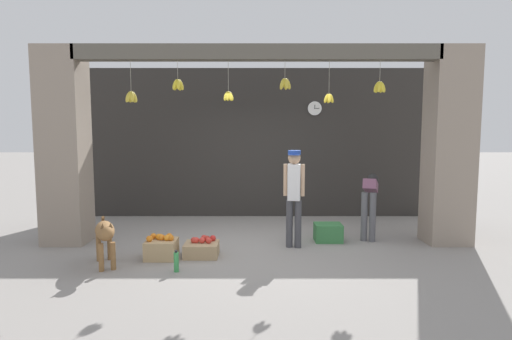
{
  "coord_description": "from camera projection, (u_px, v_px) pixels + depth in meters",
  "views": [
    {
      "loc": [
        -0.01,
        -6.37,
        1.89
      ],
      "look_at": [
        0.0,
        0.36,
        1.24
      ],
      "focal_mm": 28.0,
      "sensor_mm": 36.0,
      "label": 1
    }
  ],
  "objects": [
    {
      "name": "shopkeeper",
      "position": [
        293.0,
        191.0,
        6.45
      ],
      "size": [
        0.34,
        0.27,
        1.59
      ],
      "rotation": [
        0.0,
        0.0,
        2.98
      ],
      "color": "#424247",
      "rests_on": "ground_plane"
    },
    {
      "name": "wall_clock",
      "position": [
        314.0,
        108.0,
        8.69
      ],
      "size": [
        0.32,
        0.03,
        0.32
      ],
      "color": "black"
    },
    {
      "name": "storefront_awning",
      "position": [
        256.0,
        55.0,
        6.34
      ],
      "size": [
        5.84,
        0.24,
        0.92
      ],
      "color": "#5B564C"
    },
    {
      "name": "shop_pillar_right",
      "position": [
        448.0,
        147.0,
        6.67
      ],
      "size": [
        0.7,
        0.6,
        3.26
      ],
      "primitive_type": "cube",
      "color": "gray",
      "rests_on": "ground_plane"
    },
    {
      "name": "fruit_crate_oranges",
      "position": [
        161.0,
        248.0,
        5.96
      ],
      "size": [
        0.45,
        0.42,
        0.36
      ],
      "color": "tan",
      "rests_on": "ground_plane"
    },
    {
      "name": "water_bottle",
      "position": [
        176.0,
        262.0,
        5.38
      ],
      "size": [
        0.07,
        0.07,
        0.3
      ],
      "color": "#38934C",
      "rests_on": "ground_plane"
    },
    {
      "name": "worker_stooping",
      "position": [
        369.0,
        197.0,
        7.06
      ],
      "size": [
        0.47,
        0.82,
        1.11
      ],
      "rotation": [
        0.0,
        0.0,
        -0.36
      ],
      "color": "#56565B",
      "rests_on": "ground_plane"
    },
    {
      "name": "dog",
      "position": [
        104.0,
        234.0,
        5.57
      ],
      "size": [
        0.52,
        0.88,
        0.68
      ],
      "rotation": [
        0.0,
        0.0,
        -1.13
      ],
      "color": "olive",
      "rests_on": "ground_plane"
    },
    {
      "name": "shop_pillar_left",
      "position": [
        63.0,
        147.0,
        6.66
      ],
      "size": [
        0.7,
        0.6,
        3.26
      ],
      "primitive_type": "cube",
      "color": "gray",
      "rests_on": "ground_plane"
    },
    {
      "name": "ground_plane",
      "position": [
        256.0,
        247.0,
        6.52
      ],
      "size": [
        60.0,
        60.0,
        0.0
      ],
      "primitive_type": "plane",
      "color": "gray"
    },
    {
      "name": "fruit_crate_apples",
      "position": [
        201.0,
        248.0,
        6.06
      ],
      "size": [
        0.51,
        0.44,
        0.29
      ],
      "color": "tan",
      "rests_on": "ground_plane"
    },
    {
      "name": "shop_back_wall",
      "position": [
        256.0,
        143.0,
        8.83
      ],
      "size": [
        7.74,
        0.12,
        3.26
      ],
      "primitive_type": "cube",
      "color": "#2D2B28",
      "rests_on": "ground_plane"
    },
    {
      "name": "produce_box_green",
      "position": [
        327.0,
        232.0,
        6.88
      ],
      "size": [
        0.46,
        0.36,
        0.31
      ],
      "primitive_type": "cube",
      "color": "#387A42",
      "rests_on": "ground_plane"
    }
  ]
}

